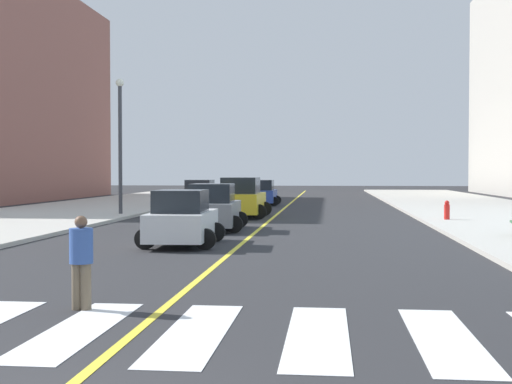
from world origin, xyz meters
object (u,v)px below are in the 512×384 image
car_white_third (182,219)px  car_yellow_second (241,199)px  car_gray_fourth (213,209)px  street_lamp (120,134)px  fire_hydrant (447,210)px  pedestrian_crossing (81,258)px  car_blue_nearest (262,193)px  car_red_fifth (200,195)px

car_white_third → car_yellow_second: bearing=87.1°
car_yellow_second → car_gray_fourth: size_ratio=1.08×
car_white_third → street_lamp: bearing=112.4°
car_yellow_second → street_lamp: (-6.50, 0.16, 3.42)m
fire_hydrant → pedestrian_crossing: bearing=-114.5°
car_blue_nearest → car_red_fifth: (-3.53, -4.86, 0.03)m
car_gray_fourth → pedestrian_crossing: (0.43, -16.13, 0.01)m
car_white_third → pedestrian_crossing: 10.38m
street_lamp → car_blue_nearest: bearing=63.6°
pedestrian_crossing → fire_hydrant: 23.51m
car_yellow_second → car_white_third: bearing=-90.4°
car_red_fifth → car_yellow_second: bearing=-66.1°
car_red_fifth → street_lamp: bearing=-110.2°
car_gray_fourth → street_lamp: size_ratio=0.60×
car_blue_nearest → fire_hydrant: car_blue_nearest is taller
car_blue_nearest → car_red_fifth: 6.01m
car_yellow_second → car_red_fifth: size_ratio=1.12×
fire_hydrant → car_gray_fourth: bearing=-152.6°
car_yellow_second → car_red_fifth: bearing=114.8°
pedestrian_crossing → fire_hydrant: pedestrian_crossing is taller
car_white_third → fire_hydrant: size_ratio=4.59×
car_yellow_second → pedestrian_crossing: 24.01m
car_red_fifth → fire_hydrant: (13.69, -10.69, -0.29)m
car_blue_nearest → car_red_fifth: car_red_fifth is taller
fire_hydrant → car_white_third: bearing=-132.8°
car_gray_fourth → pedestrian_crossing: bearing=-90.9°
car_yellow_second → car_red_fifth: car_yellow_second is taller
car_blue_nearest → car_white_third: (-0.05, -26.59, 0.00)m
car_red_fifth → fire_hydrant: 17.37m
car_yellow_second → street_lamp: 7.34m
car_yellow_second → car_gray_fourth: bearing=-90.8°
fire_hydrant → car_yellow_second: bearing=165.4°
car_white_third → car_red_fifth: (-3.48, 21.72, 0.03)m
car_yellow_second → car_red_fifth: (-3.68, 8.09, -0.11)m
car_blue_nearest → car_yellow_second: bearing=-89.1°
car_yellow_second → fire_hydrant: size_ratio=5.25×
car_white_third → fire_hydrant: bearing=45.1°
car_blue_nearest → pedestrian_crossing: car_blue_nearest is taller
car_white_third → street_lamp: size_ratio=0.57×
car_white_third → car_blue_nearest: bearing=87.8°
car_gray_fourth → fire_hydrant: 11.46m
car_blue_nearest → street_lamp: bearing=-116.2°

